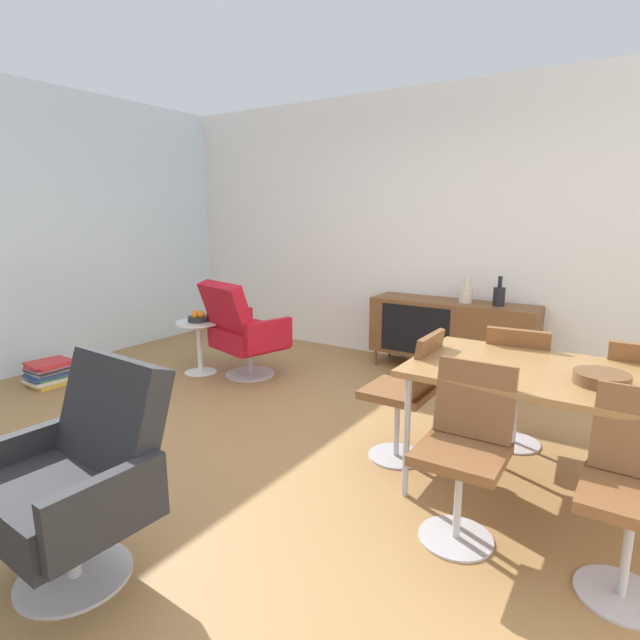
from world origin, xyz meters
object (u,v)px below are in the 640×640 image
at_px(dining_chair_back_right, 640,403).
at_px(vase_sculptural_dark, 466,294).
at_px(sideboard, 451,329).
at_px(lounge_chair_red, 243,330).
at_px(dining_chair_back_left, 517,381).
at_px(armchair_black_shell, 80,474).
at_px(vase_cobalt, 499,296).
at_px(dining_chair_near_window, 407,391).
at_px(dining_chair_front_left, 465,446).
at_px(fruit_bowl, 198,317).
at_px(dining_chair_front_right, 636,488).
at_px(side_table_round, 199,341).
at_px(magazine_stack, 50,372).
at_px(dining_table, 566,381).
at_px(wooden_bowl_on_table, 601,379).

bearing_deg(dining_chair_back_right, vase_sculptural_dark, 136.92).
bearing_deg(sideboard, lounge_chair_red, -143.39).
bearing_deg(dining_chair_back_left, armchair_black_shell, -120.07).
xyz_separation_m(vase_cobalt, dining_chair_near_window, (-0.07, -1.94, -0.35)).
xyz_separation_m(dining_chair_back_left, armchair_black_shell, (-1.32, -2.28, -0.00)).
xyz_separation_m(dining_chair_front_left, fruit_bowl, (-3.00, 1.14, 0.09)).
height_order(vase_cobalt, dining_chair_front_right, vase_cobalt).
height_order(dining_chair_back_left, dining_chair_front_left, same).
xyz_separation_m(dining_chair_back_left, dining_chair_front_right, (0.70, -1.12, 0.00)).
relative_size(dining_chair_near_window, armchair_black_shell, 0.90).
height_order(sideboard, fruit_bowl, sideboard).
relative_size(side_table_round, fruit_bowl, 2.60).
bearing_deg(magazine_stack, dining_chair_back_left, 14.22).
xyz_separation_m(dining_table, side_table_round, (-3.35, 0.58, -0.38)).
relative_size(dining_chair_front_right, side_table_round, 1.65).
height_order(sideboard, dining_chair_back_right, dining_chair_back_right).
bearing_deg(side_table_round, magazine_stack, -131.94).
xyz_separation_m(wooden_bowl_on_table, dining_chair_near_window, (-1.05, 0.09, -0.30)).
xyz_separation_m(vase_sculptural_dark, dining_chair_front_left, (0.78, -2.50, -0.33)).
bearing_deg(dining_chair_front_left, fruit_bowl, 159.16).
bearing_deg(dining_chair_back_left, sideboard, 123.26).
bearing_deg(side_table_round, dining_chair_front_left, -20.83).
bearing_deg(magazine_stack, vase_sculptural_dark, 37.13).
relative_size(vase_cobalt, dining_chair_front_left, 0.32).
bearing_deg(dining_chair_front_right, armchair_black_shell, -150.05).
bearing_deg(dining_chair_near_window, fruit_bowl, 166.68).
xyz_separation_m(armchair_black_shell, fruit_bowl, (-1.68, 2.30, 0.10)).
relative_size(wooden_bowl_on_table, armchair_black_shell, 0.27).
xyz_separation_m(sideboard, side_table_round, (-2.10, -1.36, -0.12)).
height_order(dining_chair_near_window, armchair_black_shell, armchair_black_shell).
relative_size(dining_chair_near_window, dining_chair_front_left, 1.00).
distance_m(sideboard, wooden_bowl_on_table, 2.50).
distance_m(lounge_chair_red, side_table_round, 0.50).
height_order(dining_chair_front_right, armchair_black_shell, armchair_black_shell).
relative_size(dining_chair_front_right, lounge_chair_red, 0.90).
distance_m(sideboard, dining_chair_front_left, 2.65).
bearing_deg(lounge_chair_red, dining_table, -13.94).
distance_m(dining_chair_back_right, fruit_bowl, 3.70).
bearing_deg(dining_table, dining_chair_back_right, 57.95).
xyz_separation_m(vase_sculptural_dark, dining_chair_back_left, (0.78, -1.38, -0.33)).
relative_size(dining_chair_front_left, lounge_chair_red, 0.90).
relative_size(lounge_chair_red, side_table_round, 1.82).
bearing_deg(dining_table, vase_cobalt, 112.87).
bearing_deg(dining_table, dining_chair_front_right, -57.83).
bearing_deg(vase_sculptural_dark, side_table_round, -148.57).
height_order(vase_sculptural_dark, dining_chair_back_right, vase_sculptural_dark).
height_order(wooden_bowl_on_table, lounge_chair_red, lounge_chair_red).
bearing_deg(fruit_bowl, dining_chair_near_window, -13.32).
distance_m(dining_chair_back_left, dining_chair_front_left, 1.12).
xyz_separation_m(dining_table, armchair_black_shell, (-1.67, -1.72, -0.23)).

